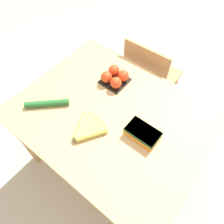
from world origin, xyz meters
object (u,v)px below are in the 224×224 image
object	(u,v)px
chair	(149,78)
tomato_pack	(115,77)
cucumber_near	(47,103)
banana_bunch	(87,129)
carrot_bag	(143,133)

from	to	relation	value
chair	tomato_pack	xyz separation A→B (m)	(-0.05, -0.44, 0.34)
tomato_pack	cucumber_near	xyz separation A→B (m)	(-0.21, -0.43, -0.02)
banana_bunch	cucumber_near	distance (m)	0.33
chair	banana_bunch	xyz separation A→B (m)	(0.07, -0.85, 0.32)
chair	carrot_bag	distance (m)	0.83
cucumber_near	chair	bearing A→B (deg)	73.65
chair	cucumber_near	world-z (taller)	chair
banana_bunch	tomato_pack	world-z (taller)	tomato_pack
banana_bunch	cucumber_near	xyz separation A→B (m)	(-0.32, -0.02, 0.00)
carrot_bag	cucumber_near	size ratio (longest dim) A/B	0.85
carrot_bag	chair	bearing A→B (deg)	116.97
chair	carrot_bag	size ratio (longest dim) A/B	4.55
chair	banana_bunch	world-z (taller)	chair
banana_bunch	carrot_bag	distance (m)	0.33
tomato_pack	cucumber_near	size ratio (longest dim) A/B	0.75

